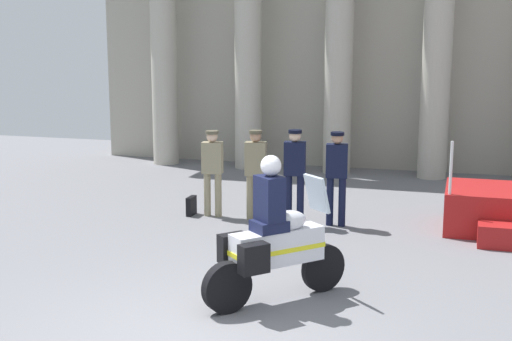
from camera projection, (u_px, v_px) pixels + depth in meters
name	position (u px, v px, depth m)	size (l,w,h in m)	color
ground_plane	(189.00, 338.00, 7.68)	(28.00, 28.00, 0.00)	slate
colonnade_backdrop	(343.00, 17.00, 17.31)	(13.65, 1.54, 7.39)	#A49F91
officer_in_row_0	(212.00, 166.00, 12.92)	(0.41, 0.27, 1.64)	gray
officer_in_row_1	(256.00, 168.00, 12.63)	(0.41, 0.27, 1.68)	#847A5B
officer_in_row_2	(295.00, 169.00, 12.34)	(0.41, 0.27, 1.73)	black
officer_in_row_3	(337.00, 171.00, 12.23)	(0.41, 0.27, 1.70)	black
motorcycle_with_rider	(273.00, 242.00, 8.60)	(1.49, 1.63, 1.90)	black
briefcase_on_ground	(191.00, 206.00, 13.14)	(0.10, 0.32, 0.36)	black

